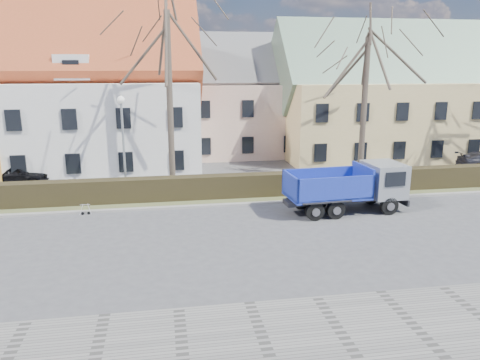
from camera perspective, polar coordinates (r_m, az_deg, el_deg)
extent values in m
plane|color=#464648|center=(20.77, -1.95, -6.97)|extent=(120.00, 120.00, 0.00)
cube|color=gray|center=(13.27, 3.24, -19.87)|extent=(80.00, 5.00, 0.08)
cube|color=gray|center=(25.07, -3.35, -3.12)|extent=(80.00, 0.30, 0.12)
cube|color=#4F5630|center=(26.60, -3.73, -2.14)|extent=(80.00, 3.00, 0.10)
cube|color=black|center=(26.24, -3.70, -1.00)|extent=(60.00, 0.90, 1.30)
imported|color=black|center=(32.70, -25.39, 0.70)|extent=(4.18, 2.45, 1.34)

